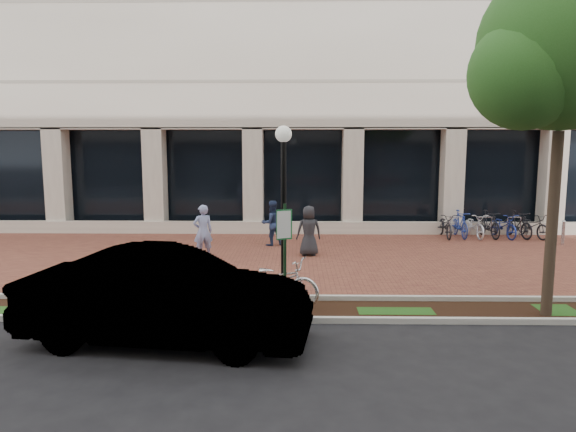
{
  "coord_description": "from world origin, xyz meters",
  "views": [
    {
      "loc": [
        -0.21,
        -15.85,
        3.49
      ],
      "look_at": [
        -0.49,
        -0.8,
        1.44
      ],
      "focal_mm": 32.0,
      "sensor_mm": 36.0,
      "label": 1
    }
  ],
  "objects_px": {
    "street_tree": "(566,56)",
    "lamppost": "(284,204)",
    "parking_sign": "(285,245)",
    "pedestrian_left": "(203,231)",
    "sedan_near_curb": "(166,297)",
    "pedestrian_mid": "(272,223)",
    "pedestrian_right": "(309,231)",
    "locked_bicycle": "(277,280)",
    "bike_rack_cluster": "(489,225)",
    "bollard": "(563,232)"
  },
  "relations": [
    {
      "from": "parking_sign",
      "to": "locked_bicycle",
      "type": "bearing_deg",
      "value": 80.24
    },
    {
      "from": "parking_sign",
      "to": "sedan_near_curb",
      "type": "bearing_deg",
      "value": -167.49
    },
    {
      "from": "lamppost",
      "to": "pedestrian_right",
      "type": "relative_size",
      "value": 2.42
    },
    {
      "from": "street_tree",
      "to": "pedestrian_left",
      "type": "bearing_deg",
      "value": 146.61
    },
    {
      "from": "parking_sign",
      "to": "street_tree",
      "type": "bearing_deg",
      "value": -22.01
    },
    {
      "from": "locked_bicycle",
      "to": "bike_rack_cluster",
      "type": "distance_m",
      "value": 11.56
    },
    {
      "from": "sedan_near_curb",
      "to": "street_tree",
      "type": "bearing_deg",
      "value": -70.8
    },
    {
      "from": "pedestrian_right",
      "to": "bollard",
      "type": "xyz_separation_m",
      "value": [
        9.07,
        1.92,
        -0.35
      ]
    },
    {
      "from": "pedestrian_right",
      "to": "lamppost",
      "type": "bearing_deg",
      "value": 73.58
    },
    {
      "from": "lamppost",
      "to": "pedestrian_right",
      "type": "xyz_separation_m",
      "value": [
        0.67,
        5.04,
        -1.42
      ]
    },
    {
      "from": "street_tree",
      "to": "sedan_near_curb",
      "type": "height_order",
      "value": "street_tree"
    },
    {
      "from": "lamppost",
      "to": "bike_rack_cluster",
      "type": "bearing_deg",
      "value": 47.83
    },
    {
      "from": "parking_sign",
      "to": "lamppost",
      "type": "xyz_separation_m",
      "value": [
        -0.05,
        0.87,
        0.74
      ]
    },
    {
      "from": "parking_sign",
      "to": "pedestrian_left",
      "type": "height_order",
      "value": "parking_sign"
    },
    {
      "from": "parking_sign",
      "to": "sedan_near_curb",
      "type": "relative_size",
      "value": 0.46
    },
    {
      "from": "sedan_near_curb",
      "to": "parking_sign",
      "type": "bearing_deg",
      "value": -47.08
    },
    {
      "from": "pedestrian_mid",
      "to": "sedan_near_curb",
      "type": "xyz_separation_m",
      "value": [
        -1.42,
        -9.12,
        0.04
      ]
    },
    {
      "from": "pedestrian_left",
      "to": "bollard",
      "type": "bearing_deg",
      "value": 167.11
    },
    {
      "from": "lamppost",
      "to": "street_tree",
      "type": "relative_size",
      "value": 0.55
    },
    {
      "from": "street_tree",
      "to": "lamppost",
      "type": "bearing_deg",
      "value": 172.51
    },
    {
      "from": "street_tree",
      "to": "locked_bicycle",
      "type": "distance_m",
      "value": 7.41
    },
    {
      "from": "locked_bicycle",
      "to": "pedestrian_mid",
      "type": "relative_size",
      "value": 1.26
    },
    {
      "from": "locked_bicycle",
      "to": "bike_rack_cluster",
      "type": "xyz_separation_m",
      "value": [
        7.81,
        8.52,
        -0.04
      ]
    },
    {
      "from": "street_tree",
      "to": "pedestrian_left",
      "type": "xyz_separation_m",
      "value": [
        -8.2,
        5.41,
        -4.39
      ]
    },
    {
      "from": "bike_rack_cluster",
      "to": "street_tree",
      "type": "bearing_deg",
      "value": -107.48
    },
    {
      "from": "sedan_near_curb",
      "to": "pedestrian_right",
      "type": "bearing_deg",
      "value": -13.07
    },
    {
      "from": "pedestrian_mid",
      "to": "bike_rack_cluster",
      "type": "bearing_deg",
      "value": 166.78
    },
    {
      "from": "parking_sign",
      "to": "pedestrian_mid",
      "type": "bearing_deg",
      "value": 71.37
    },
    {
      "from": "parking_sign",
      "to": "pedestrian_right",
      "type": "xyz_separation_m",
      "value": [
        0.62,
        5.91,
        -0.68
      ]
    },
    {
      "from": "pedestrian_left",
      "to": "lamppost",
      "type": "bearing_deg",
      "value": 96.35
    },
    {
      "from": "locked_bicycle",
      "to": "pedestrian_mid",
      "type": "bearing_deg",
      "value": 27.01
    },
    {
      "from": "street_tree",
      "to": "bike_rack_cluster",
      "type": "relative_size",
      "value": 1.69
    },
    {
      "from": "parking_sign",
      "to": "pedestrian_mid",
      "type": "relative_size",
      "value": 1.46
    },
    {
      "from": "pedestrian_right",
      "to": "sedan_near_curb",
      "type": "bearing_deg",
      "value": 61.21
    },
    {
      "from": "lamppost",
      "to": "pedestrian_left",
      "type": "xyz_separation_m",
      "value": [
        -2.66,
        4.68,
        -1.39
      ]
    },
    {
      "from": "sedan_near_curb",
      "to": "pedestrian_left",
      "type": "bearing_deg",
      "value": 12.08
    },
    {
      "from": "pedestrian_left",
      "to": "pedestrian_right",
      "type": "xyz_separation_m",
      "value": [
        3.33,
        0.36,
        -0.03
      ]
    },
    {
      "from": "pedestrian_left",
      "to": "pedestrian_mid",
      "type": "xyz_separation_m",
      "value": [
        2.06,
        2.06,
        -0.04
      ]
    },
    {
      "from": "pedestrian_mid",
      "to": "parking_sign",
      "type": "bearing_deg",
      "value": 69.87
    },
    {
      "from": "lamppost",
      "to": "parking_sign",
      "type": "bearing_deg",
      "value": -86.82
    },
    {
      "from": "street_tree",
      "to": "sedan_near_curb",
      "type": "xyz_separation_m",
      "value": [
        -7.56,
        -1.65,
        -4.39
      ]
    },
    {
      "from": "locked_bicycle",
      "to": "bollard",
      "type": "bearing_deg",
      "value": -31.43
    },
    {
      "from": "pedestrian_left",
      "to": "parking_sign",
      "type": "bearing_deg",
      "value": 92.73
    },
    {
      "from": "lamppost",
      "to": "pedestrian_left",
      "type": "relative_size",
      "value": 2.33
    },
    {
      "from": "pedestrian_mid",
      "to": "bollard",
      "type": "distance_m",
      "value": 10.35
    },
    {
      "from": "pedestrian_right",
      "to": "bike_rack_cluster",
      "type": "bearing_deg",
      "value": -162.75
    },
    {
      "from": "pedestrian_left",
      "to": "bike_rack_cluster",
      "type": "distance_m",
      "value": 11.0
    },
    {
      "from": "pedestrian_mid",
      "to": "pedestrian_right",
      "type": "distance_m",
      "value": 2.12
    },
    {
      "from": "pedestrian_left",
      "to": "pedestrian_right",
      "type": "bearing_deg",
      "value": 162.87
    },
    {
      "from": "pedestrian_left",
      "to": "sedan_near_curb",
      "type": "height_order",
      "value": "pedestrian_left"
    }
  ]
}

